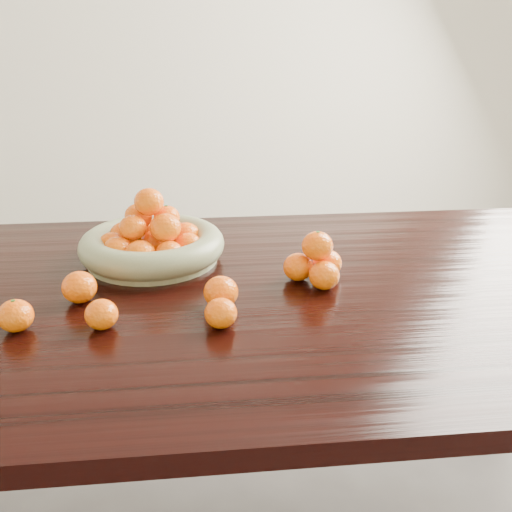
{
  "coord_description": "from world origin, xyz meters",
  "views": [
    {
      "loc": [
        -0.07,
        -1.1,
        1.26
      ],
      "look_at": [
        0.04,
        -0.02,
        0.83
      ],
      "focal_mm": 40.0,
      "sensor_mm": 36.0,
      "label": 1
    }
  ],
  "objects": [
    {
      "name": "fruit_bowl",
      "position": [
        -0.19,
        0.18,
        0.79
      ],
      "size": [
        0.34,
        0.34,
        0.17
      ],
      "rotation": [
        0.0,
        0.0,
        0.18
      ],
      "color": "gray",
      "rests_on": "dining_table"
    },
    {
      "name": "loose_orange_3",
      "position": [
        -0.32,
        -0.03,
        0.78
      ],
      "size": [
        0.07,
        0.07,
        0.06
      ],
      "primitive_type": "ellipsoid",
      "color": "#FF6B07",
      "rests_on": "dining_table"
    },
    {
      "name": "wall_back",
      "position": [
        0.0,
        2.5,
        1.35
      ],
      "size": [
        5.0,
        0.04,
        2.7
      ],
      "primitive_type": "cube",
      "color": "silver",
      "rests_on": "ground"
    },
    {
      "name": "loose_orange_1",
      "position": [
        -0.26,
        -0.15,
        0.78
      ],
      "size": [
        0.06,
        0.06,
        0.06
      ],
      "primitive_type": "ellipsoid",
      "color": "#FF6B07",
      "rests_on": "dining_table"
    },
    {
      "name": "orange_pyramid",
      "position": [
        0.18,
        0.02,
        0.79
      ],
      "size": [
        0.13,
        0.13,
        0.11
      ],
      "rotation": [
        0.0,
        0.0,
        0.22
      ],
      "color": "#FF6B07",
      "rests_on": "dining_table"
    },
    {
      "name": "loose_orange_4",
      "position": [
        -0.04,
        -0.08,
        0.78
      ],
      "size": [
        0.07,
        0.07,
        0.06
      ],
      "primitive_type": "ellipsoid",
      "color": "#FF6B07",
      "rests_on": "dining_table"
    },
    {
      "name": "dining_table",
      "position": [
        0.0,
        0.0,
        0.66
      ],
      "size": [
        2.0,
        1.0,
        0.75
      ],
      "color": "black",
      "rests_on": "ground"
    },
    {
      "name": "loose_orange_2",
      "position": [
        -0.04,
        -0.17,
        0.78
      ],
      "size": [
        0.06,
        0.06,
        0.06
      ],
      "primitive_type": "ellipsoid",
      "color": "#FF6B07",
      "rests_on": "dining_table"
    },
    {
      "name": "loose_orange_0",
      "position": [
        -0.41,
        -0.14,
        0.78
      ],
      "size": [
        0.06,
        0.06,
        0.06
      ],
      "primitive_type": "ellipsoid",
      "color": "#FF6B07",
      "rests_on": "dining_table"
    }
  ]
}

